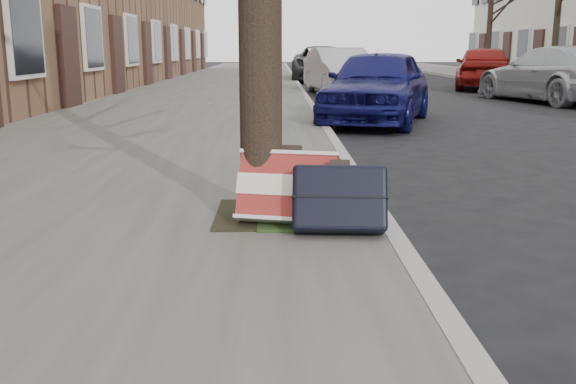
{
  "coord_description": "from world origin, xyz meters",
  "views": [
    {
      "loc": [
        -2.0,
        -3.19,
        1.27
      ],
      "look_at": [
        -1.93,
        0.8,
        0.38
      ],
      "focal_mm": 40.0,
      "sensor_mm": 36.0,
      "label": 1
    }
  ],
  "objects_px": {
    "suitcase_red": "(288,188)",
    "car_near_mid": "(340,71)",
    "car_near_front": "(377,86)",
    "suitcase_navy": "(339,198)"
  },
  "relations": [
    {
      "from": "suitcase_red",
      "to": "car_near_mid",
      "type": "bearing_deg",
      "value": 96.39
    },
    {
      "from": "suitcase_red",
      "to": "car_near_front",
      "type": "xyz_separation_m",
      "value": [
        1.67,
        7.03,
        0.28
      ]
    },
    {
      "from": "car_near_front",
      "to": "car_near_mid",
      "type": "height_order",
      "value": "car_near_mid"
    },
    {
      "from": "suitcase_navy",
      "to": "car_near_mid",
      "type": "relative_size",
      "value": 0.15
    },
    {
      "from": "suitcase_red",
      "to": "car_near_mid",
      "type": "height_order",
      "value": "car_near_mid"
    },
    {
      "from": "car_near_front",
      "to": "car_near_mid",
      "type": "relative_size",
      "value": 0.96
    },
    {
      "from": "suitcase_navy",
      "to": "car_near_mid",
      "type": "distance_m",
      "value": 14.29
    },
    {
      "from": "suitcase_red",
      "to": "car_near_front",
      "type": "distance_m",
      "value": 7.23
    },
    {
      "from": "suitcase_red",
      "to": "suitcase_navy",
      "type": "relative_size",
      "value": 1.09
    },
    {
      "from": "suitcase_red",
      "to": "car_near_mid",
      "type": "distance_m",
      "value": 14.1
    }
  ]
}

